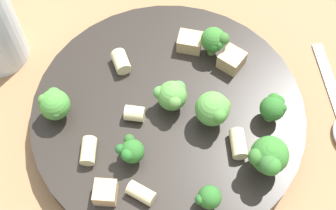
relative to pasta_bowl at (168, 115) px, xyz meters
The scene contains 18 objects.
ground_plane 0.02m from the pasta_bowl, ahead, with size 2.00×2.00×0.00m, color #936D47.
pasta_bowl is the anchor object (origin of this frame).
broccoli_floret_0 0.11m from the pasta_bowl, 59.70° to the left, with size 0.02×0.02×0.03m.
broccoli_floret_1 0.07m from the pasta_bowl, ahead, with size 0.03×0.02×0.03m.
broccoli_floret_2 0.12m from the pasta_bowl, 47.47° to the right, with size 0.03×0.03×0.04m.
broccoli_floret_3 0.03m from the pasta_bowl, behind, with size 0.03×0.03×0.04m.
broccoli_floret_4 0.10m from the pasta_bowl, behind, with size 0.03×0.03×0.04m.
broccoli_floret_5 0.12m from the pasta_bowl, 94.30° to the left, with size 0.04×0.04×0.05m.
broccoli_floret_6 0.06m from the pasta_bowl, 113.51° to the left, with size 0.04×0.04×0.04m.
broccoli_floret_7 0.11m from the pasta_bowl, 125.51° to the left, with size 0.03×0.03×0.03m.
rigatoni_0 0.10m from the pasta_bowl, 17.48° to the right, with size 0.01×0.01×0.03m, color beige.
rigatoni_1 0.08m from the pasta_bowl, 97.47° to the right, with size 0.02×0.02×0.03m, color beige.
rigatoni_2 0.10m from the pasta_bowl, 24.57° to the left, with size 0.01×0.01×0.03m, color beige.
rigatoni_3 0.04m from the pasta_bowl, 35.73° to the right, with size 0.02×0.02×0.02m, color beige.
rigatoni_4 0.08m from the pasta_bowl, 98.19° to the left, with size 0.02×0.02×0.03m, color beige.
chicken_chunk_0 0.11m from the pasta_bowl, ahead, with size 0.02×0.02×0.02m, color tan.
chicken_chunk_1 0.09m from the pasta_bowl, 169.07° to the left, with size 0.02×0.02×0.02m, color tan.
chicken_chunk_2 0.09m from the pasta_bowl, 156.91° to the right, with size 0.03×0.02×0.02m, color tan.
Camera 1 is at (0.19, 0.15, 0.46)m, focal length 50.00 mm.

